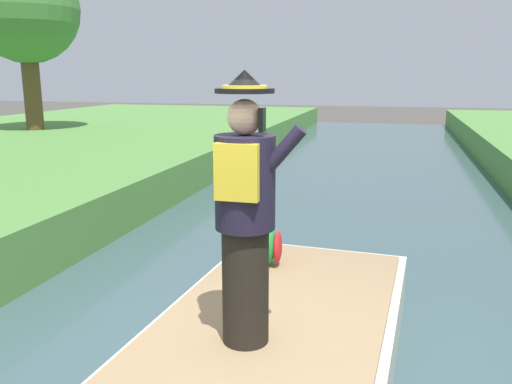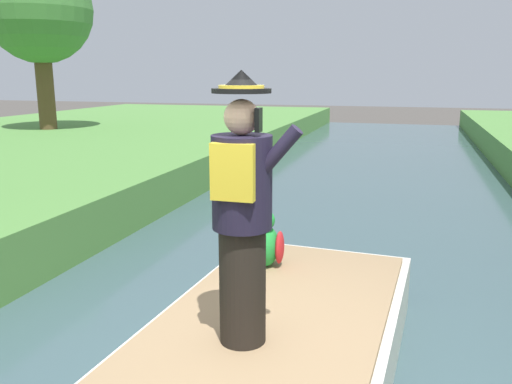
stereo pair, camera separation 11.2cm
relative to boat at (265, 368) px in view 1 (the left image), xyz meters
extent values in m
cube|color=silver|center=(0.00, 0.00, -0.02)|extent=(2.05, 4.30, 0.56)
cube|color=#997A56|center=(0.00, 0.00, 0.28)|extent=(1.89, 3.96, 0.05)
cylinder|color=black|center=(-0.09, -0.19, 0.72)|extent=(0.32, 0.32, 0.82)
cylinder|color=black|center=(-0.09, -0.19, 1.44)|extent=(0.40, 0.40, 0.62)
cube|color=gold|center=(-0.09, -0.38, 1.54)|extent=(0.28, 0.06, 0.36)
sphere|color=#DBA884|center=(-0.09, -0.19, 1.86)|extent=(0.23, 0.23, 0.23)
cylinder|color=black|center=(-0.09, -0.19, 2.03)|extent=(0.38, 0.38, 0.03)
cone|color=black|center=(-0.09, -0.19, 2.10)|extent=(0.26, 0.26, 0.12)
cylinder|color=gold|center=(-0.09, -0.19, 2.05)|extent=(0.29, 0.29, 0.02)
cylinder|color=black|center=(0.13, -0.23, 1.62)|extent=(0.38, 0.09, 0.43)
cube|color=black|center=(0.04, -0.25, 1.85)|extent=(0.03, 0.08, 0.15)
ellipsoid|color=green|center=(-0.33, 1.27, 0.51)|extent=(0.26, 0.32, 0.40)
sphere|color=green|center=(-0.33, 1.23, 0.78)|extent=(0.20, 0.20, 0.20)
cone|color=yellow|center=(-0.33, 1.13, 0.77)|extent=(0.09, 0.09, 0.09)
ellipsoid|color=red|center=(-0.47, 1.27, 0.51)|extent=(0.08, 0.20, 0.32)
ellipsoid|color=red|center=(-0.19, 1.27, 0.51)|extent=(0.08, 0.20, 0.32)
cylinder|color=brown|center=(-9.95, 10.63, 1.67)|extent=(0.52, 0.52, 2.45)
sphere|color=#447E3B|center=(-9.95, 10.63, 4.00)|extent=(3.15, 3.15, 3.15)
camera|label=1|loc=(0.85, -3.44, 2.13)|focal=37.11mm
camera|label=2|loc=(0.95, -3.41, 2.13)|focal=37.11mm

